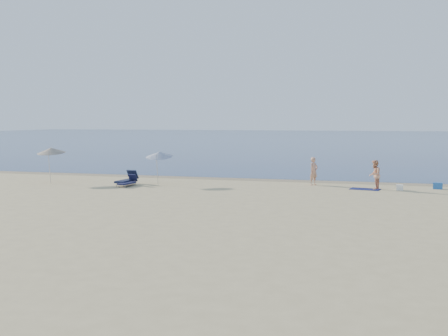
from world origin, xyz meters
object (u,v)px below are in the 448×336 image
object	(u,v)px
person_right	(375,175)
umbrella_near	(159,154)
blue_cooler	(438,186)
person_left	(314,171)

from	to	relation	value
person_right	umbrella_near	size ratio (longest dim) A/B	0.77
person_right	blue_cooler	distance (m)	3.62
person_left	umbrella_near	bearing A→B (deg)	138.67
person_right	blue_cooler	xyz separation A→B (m)	(3.36, 1.18, -0.63)
person_right	umbrella_near	world-z (taller)	umbrella_near
blue_cooler	umbrella_near	distance (m)	15.84
blue_cooler	umbrella_near	world-z (taller)	umbrella_near
person_left	umbrella_near	distance (m)	9.10
person_left	blue_cooler	distance (m)	6.85
person_left	person_right	distance (m)	3.64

